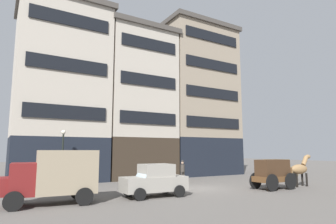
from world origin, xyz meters
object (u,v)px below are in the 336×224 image
sedan_dark (278,170)px  streetlamp_curbside (63,150)px  cargo_wagon (273,172)px  pedestrian_officer (183,170)px  sedan_light (154,180)px  draft_horse (300,169)px  delivery_truck_near (54,175)px

sedan_dark → streetlamp_curbside: bearing=164.5°
cargo_wagon → pedestrian_officer: cargo_wagon is taller
sedan_light → streetlamp_curbside: (-3.72, 7.41, 1.76)m
draft_horse → pedestrian_officer: 8.89m
sedan_light → pedestrian_officer: bearing=43.8°
pedestrian_officer → streetlamp_curbside: bearing=165.9°
delivery_truck_near → draft_horse: bearing=-6.2°
sedan_dark → pedestrian_officer: 8.88m
sedan_dark → sedan_light: size_ratio=1.00×
draft_horse → delivery_truck_near: 16.88m
draft_horse → sedan_dark: draft_horse is taller
sedan_light → streetlamp_curbside: bearing=116.7°
draft_horse → sedan_dark: (2.42, 3.90, -0.36)m
draft_horse → pedestrian_officer: bearing=133.0°
sedan_light → streetlamp_curbside: streetlamp_curbside is taller
sedan_dark → pedestrian_officer: size_ratio=2.10×
delivery_truck_near → sedan_dark: size_ratio=1.19×
sedan_dark → draft_horse: bearing=-121.9°
sedan_light → pedestrian_officer: 7.42m
draft_horse → sedan_light: 11.50m
draft_horse → pedestrian_officer: (-6.06, 6.50, -0.29)m
streetlamp_curbside → sedan_light: bearing=-63.3°
sedan_light → pedestrian_officer: sedan_light is taller
cargo_wagon → pedestrian_officer: 7.21m
streetlamp_curbside → sedan_dark: bearing=-15.5°
cargo_wagon → delivery_truck_near: 13.95m
delivery_truck_near → streetlamp_curbside: streetlamp_curbside is taller
sedan_dark → streetlamp_curbside: streetlamp_curbside is taller
draft_horse → delivery_truck_near: delivery_truck_near is taller
delivery_truck_near → sedan_light: bearing=-4.8°
pedestrian_officer → streetlamp_curbside: size_ratio=0.44×
delivery_truck_near → pedestrian_officer: delivery_truck_near is taller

